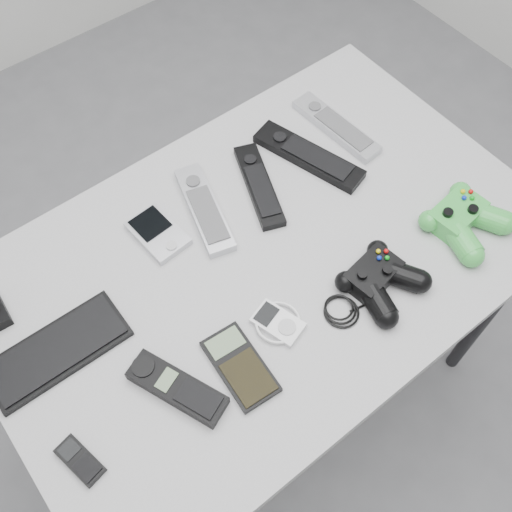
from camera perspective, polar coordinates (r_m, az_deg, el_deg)
floor at (r=1.84m, az=-0.97°, el=-13.14°), size 3.50×3.50×0.00m
desk at (r=1.23m, az=0.80°, el=-1.48°), size 1.11×0.71×0.74m
pda_keyboard at (r=1.13m, az=-18.40°, el=-8.50°), size 0.25×0.11×0.02m
pda at (r=1.21m, az=-9.34°, el=2.19°), size 0.09×0.13×0.02m
remote_silver_a at (r=1.23m, az=-4.95°, el=4.54°), size 0.12×0.23×0.02m
remote_black_a at (r=1.26m, az=0.30°, el=6.78°), size 0.13×0.22×0.02m
remote_black_b at (r=1.32m, az=5.03°, el=9.51°), size 0.13×0.26×0.02m
remote_silver_b at (r=1.38m, az=7.64°, el=12.16°), size 0.07×0.23×0.02m
mobile_phone at (r=1.06m, az=-16.44°, el=-18.16°), size 0.06×0.09×0.01m
cordless_handset at (r=1.06m, az=-7.52°, el=-12.34°), size 0.12×0.19×0.03m
calculator at (r=1.07m, az=-1.52°, el=-10.43°), size 0.09×0.16×0.02m
mp3_player at (r=1.10m, az=2.09°, el=-6.35°), size 0.11×0.11×0.02m
controller_black at (r=1.15m, az=11.68°, el=-2.09°), size 0.27×0.19×0.05m
controller_green at (r=1.26m, az=19.18°, el=3.42°), size 0.17×0.18×0.05m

